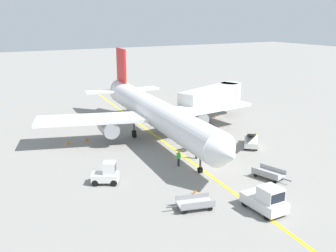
% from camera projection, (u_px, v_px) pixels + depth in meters
% --- Properties ---
extents(ground_plane, '(300.00, 300.00, 0.00)m').
position_uv_depth(ground_plane, '(206.00, 168.00, 39.26)').
color(ground_plane, gray).
extents(taxi_line_yellow, '(7.69, 79.69, 0.01)m').
position_uv_depth(taxi_line_yellow, '(180.00, 154.00, 43.46)').
color(taxi_line_yellow, yellow).
rests_on(taxi_line_yellow, ground).
extents(airliner, '(28.49, 35.34, 10.10)m').
position_uv_depth(airliner, '(154.00, 112.00, 47.92)').
color(airliner, white).
rests_on(airliner, ground).
extents(jet_bridge, '(12.92, 7.23, 4.85)m').
position_uv_depth(jet_bridge, '(215.00, 95.00, 57.27)').
color(jet_bridge, beige).
rests_on(jet_bridge, ground).
extents(pushback_tug, '(1.97, 3.64, 2.20)m').
position_uv_depth(pushback_tug, '(266.00, 200.00, 30.33)').
color(pushback_tug, silver).
rests_on(pushback_tug, ground).
extents(baggage_tug_near_wing, '(2.73, 2.29, 2.10)m').
position_uv_depth(baggage_tug_near_wing, '(107.00, 174.00, 35.43)').
color(baggage_tug_near_wing, silver).
rests_on(baggage_tug_near_wing, ground).
extents(belt_loader_forward_hold, '(4.20, 4.62, 2.59)m').
position_uv_depth(belt_loader_forward_hold, '(251.00, 140.00, 45.59)').
color(belt_loader_forward_hold, silver).
rests_on(belt_loader_forward_hold, ground).
extents(belt_loader_aft_hold, '(5.00, 3.46, 2.59)m').
position_uv_depth(belt_loader_aft_hold, '(209.00, 140.00, 45.69)').
color(belt_loader_aft_hold, silver).
rests_on(belt_loader_aft_hold, ground).
extents(baggage_cart_loaded, '(3.84, 2.19, 0.94)m').
position_uv_depth(baggage_cart_loaded, '(195.00, 203.00, 30.88)').
color(baggage_cart_loaded, '#A5A5A8').
rests_on(baggage_cart_loaded, ground).
extents(baggage_cart_empty_trailing, '(2.26, 3.83, 0.94)m').
position_uv_depth(baggage_cart_empty_trailing, '(269.00, 174.00, 36.73)').
color(baggage_cart_empty_trailing, '#A5A5A8').
rests_on(baggage_cart_empty_trailing, ground).
extents(ground_crew_marshaller, '(0.36, 0.24, 1.70)m').
position_uv_depth(ground_crew_marshaller, '(179.00, 158.00, 39.63)').
color(ground_crew_marshaller, '#26262D').
rests_on(ground_crew_marshaller, ground).
extents(ground_crew_wing_walker, '(0.36, 0.24, 1.70)m').
position_uv_depth(ground_crew_wing_walker, '(196.00, 151.00, 41.70)').
color(ground_crew_wing_walker, '#26262D').
rests_on(ground_crew_wing_walker, ground).
extents(safety_cone_nose_left, '(0.36, 0.36, 0.44)m').
position_uv_depth(safety_cone_nose_left, '(195.00, 192.00, 33.55)').
color(safety_cone_nose_left, orange).
rests_on(safety_cone_nose_left, ground).
extents(safety_cone_nose_right, '(0.36, 0.36, 0.44)m').
position_uv_depth(safety_cone_nose_right, '(215.00, 116.00, 58.86)').
color(safety_cone_nose_right, orange).
rests_on(safety_cone_nose_right, ground).
extents(safety_cone_wingtip_left, '(0.36, 0.36, 0.44)m').
position_uv_depth(safety_cone_wingtip_left, '(68.00, 142.00, 46.62)').
color(safety_cone_wingtip_left, orange).
rests_on(safety_cone_wingtip_left, ground).
extents(safety_cone_wingtip_right, '(0.36, 0.36, 0.44)m').
position_uv_depth(safety_cone_wingtip_right, '(86.00, 139.00, 47.84)').
color(safety_cone_wingtip_right, orange).
rests_on(safety_cone_wingtip_right, ground).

